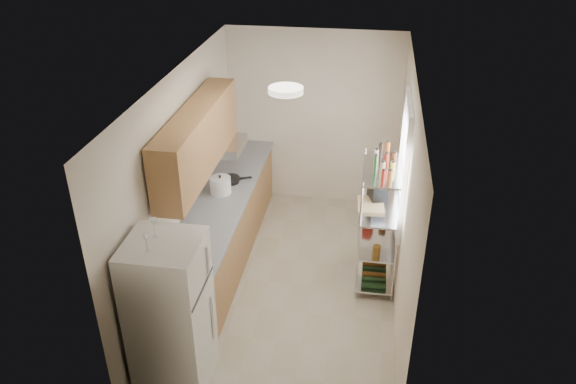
% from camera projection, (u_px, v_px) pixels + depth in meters
% --- Properties ---
extents(room, '(2.52, 4.42, 2.62)m').
position_uv_depth(room, '(290.00, 191.00, 6.23)').
color(room, '#B4A792').
rests_on(room, ground).
extents(counter_run, '(0.63, 3.51, 0.90)m').
position_uv_depth(counter_run, '(224.00, 228.00, 7.15)').
color(counter_run, '#A37745').
rests_on(counter_run, ground).
extents(upper_cabinets, '(0.33, 2.20, 0.72)m').
position_uv_depth(upper_cabinets, '(198.00, 140.00, 6.22)').
color(upper_cabinets, '#A37745').
rests_on(upper_cabinets, room).
extents(range_hood, '(0.50, 0.60, 0.12)m').
position_uv_depth(range_hood, '(223.00, 145.00, 7.10)').
color(range_hood, '#B7BABC').
rests_on(range_hood, room).
extents(window, '(0.06, 1.00, 1.46)m').
position_uv_depth(window, '(404.00, 165.00, 6.25)').
color(window, white).
rests_on(window, room).
extents(bakers_rack, '(0.45, 0.90, 1.73)m').
position_uv_depth(bakers_rack, '(380.00, 200.00, 6.45)').
color(bakers_rack, silver).
rests_on(bakers_rack, ground).
extents(ceiling_dome, '(0.34, 0.34, 0.05)m').
position_uv_depth(ceiling_dome, '(286.00, 90.00, 5.36)').
color(ceiling_dome, white).
rests_on(ceiling_dome, room).
extents(refrigerator, '(0.66, 0.66, 1.61)m').
position_uv_depth(refrigerator, '(171.00, 315.00, 5.19)').
color(refrigerator, silver).
rests_on(refrigerator, ground).
extents(wine_glass_a, '(0.06, 0.06, 0.18)m').
position_uv_depth(wine_glass_a, '(146.00, 242.00, 4.65)').
color(wine_glass_a, silver).
rests_on(wine_glass_a, refrigerator).
extents(wine_glass_b, '(0.06, 0.06, 0.18)m').
position_uv_depth(wine_glass_b, '(154.00, 228.00, 4.84)').
color(wine_glass_b, silver).
rests_on(wine_glass_b, refrigerator).
extents(rice_cooker, '(0.26, 0.26, 0.21)m').
position_uv_depth(rice_cooker, '(220.00, 185.00, 6.98)').
color(rice_cooker, white).
rests_on(rice_cooker, counter_run).
extents(frying_pan_large, '(0.30, 0.30, 0.04)m').
position_uv_depth(frying_pan_large, '(231.00, 179.00, 7.31)').
color(frying_pan_large, black).
rests_on(frying_pan_large, counter_run).
extents(frying_pan_small, '(0.28, 0.28, 0.04)m').
position_uv_depth(frying_pan_small, '(231.00, 181.00, 7.26)').
color(frying_pan_small, black).
rests_on(frying_pan_small, counter_run).
extents(cutting_board, '(0.33, 0.41, 0.03)m').
position_uv_depth(cutting_board, '(371.00, 205.00, 6.52)').
color(cutting_board, tan).
rests_on(cutting_board, bakers_rack).
extents(espresso_machine, '(0.25, 0.30, 0.31)m').
position_uv_depth(espresso_machine, '(378.00, 188.00, 6.59)').
color(espresso_machine, black).
rests_on(espresso_machine, bakers_rack).
extents(storage_bag, '(0.14, 0.16, 0.16)m').
position_uv_depth(storage_bag, '(368.00, 221.00, 6.94)').
color(storage_bag, maroon).
rests_on(storage_bag, bakers_rack).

